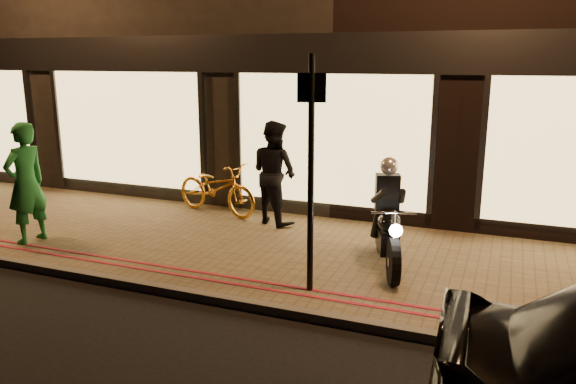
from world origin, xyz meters
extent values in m
plane|color=black|center=(0.00, 0.00, 0.00)|extent=(90.00, 90.00, 0.00)
cube|color=#756648|center=(0.00, 2.00, 0.06)|extent=(50.00, 4.00, 0.12)
cube|color=#59544C|center=(0.00, 0.05, 0.06)|extent=(50.00, 0.14, 0.12)
cube|color=maroon|center=(0.00, 0.45, 0.12)|extent=(50.00, 0.06, 0.01)
cube|color=maroon|center=(0.00, 0.65, 0.12)|extent=(50.00, 0.06, 0.01)
cube|color=black|center=(-6.00, 9.00, 4.25)|extent=(12.00, 10.00, 8.50)
cube|color=black|center=(0.00, 3.95, 3.15)|extent=(48.00, 0.12, 0.70)
cube|color=#FDD47E|center=(-4.50, 3.94, 1.61)|extent=(3.60, 0.06, 2.38)
cube|color=#FDD47E|center=(0.00, 3.94, 1.61)|extent=(3.60, 0.06, 2.38)
cylinder|color=black|center=(1.77, 1.23, 0.44)|extent=(0.32, 0.64, 0.64)
cylinder|color=black|center=(1.34, 2.46, 0.44)|extent=(0.32, 0.64, 0.64)
cylinder|color=silver|center=(1.77, 1.23, 0.44)|extent=(0.18, 0.18, 0.14)
cylinder|color=silver|center=(1.34, 2.46, 0.44)|extent=(0.18, 0.18, 0.14)
cube|color=black|center=(1.54, 1.89, 0.52)|extent=(0.48, 0.75, 0.30)
ellipsoid|color=black|center=(1.58, 1.77, 0.82)|extent=(0.47, 0.58, 0.29)
cube|color=black|center=(1.44, 2.17, 0.82)|extent=(0.39, 0.59, 0.09)
cylinder|color=silver|center=(1.72, 1.37, 1.07)|extent=(0.58, 0.23, 0.03)
cylinder|color=silver|center=(1.75, 1.28, 0.74)|extent=(0.15, 0.33, 0.71)
sphere|color=white|center=(1.80, 1.14, 0.90)|extent=(0.22, 0.22, 0.17)
cylinder|color=silver|center=(1.50, 2.36, 0.40)|extent=(0.25, 0.54, 0.07)
cube|color=black|center=(1.48, 2.05, 1.17)|extent=(0.39, 0.32, 0.55)
sphere|color=silver|center=(1.50, 1.99, 1.58)|extent=(0.33, 0.33, 0.26)
cylinder|color=black|center=(1.44, 1.70, 1.20)|extent=(0.35, 0.57, 0.34)
cylinder|color=black|center=(1.74, 1.80, 1.20)|extent=(0.20, 0.61, 0.34)
cylinder|color=black|center=(1.36, 1.97, 0.72)|extent=(0.26, 0.28, 0.46)
cylinder|color=black|center=(1.63, 2.06, 0.72)|extent=(0.13, 0.27, 0.46)
cylinder|color=black|center=(0.80, 0.65, 1.62)|extent=(0.10, 0.10, 3.00)
cube|color=black|center=(0.80, 0.65, 2.72)|extent=(0.35, 0.12, 0.35)
imported|color=gold|center=(-2.13, 3.48, 0.63)|extent=(2.04, 1.14, 1.01)
imported|color=#1D6F30|center=(-4.13, 0.82, 1.10)|extent=(0.55, 0.77, 1.97)
imported|color=black|center=(-0.84, 3.31, 1.06)|extent=(1.12, 1.02, 1.88)
camera|label=1|loc=(3.08, -5.79, 3.06)|focal=35.00mm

